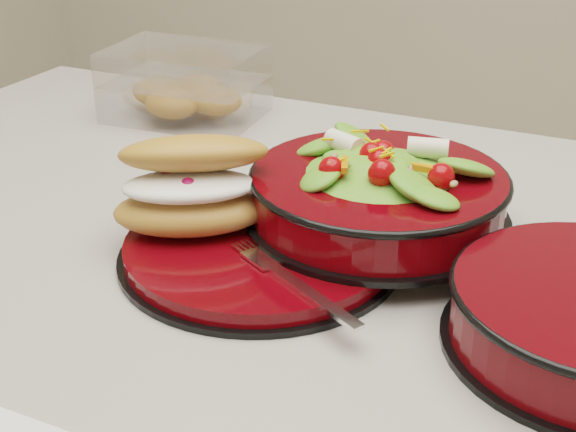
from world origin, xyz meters
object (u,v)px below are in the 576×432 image
at_px(fork, 296,284).
at_px(pastry_box, 186,86).
at_px(salad_bowl, 379,184).
at_px(croissant, 193,186).
at_px(dinner_plate, 260,250).

height_order(fork, pastry_box, pastry_box).
distance_m(salad_bowl, fork, 0.15).
bearing_deg(pastry_box, croissant, -61.96).
xyz_separation_m(salad_bowl, pastry_box, (-0.36, 0.24, -0.02)).
height_order(dinner_plate, salad_bowl, salad_bowl).
height_order(salad_bowl, fork, salad_bowl).
relative_size(fork, pastry_box, 0.67).
xyz_separation_m(dinner_plate, pastry_box, (-0.28, 0.32, 0.03)).
distance_m(dinner_plate, croissant, 0.09).
bearing_deg(salad_bowl, dinner_plate, -134.37).
height_order(dinner_plate, croissant, croissant).
xyz_separation_m(salad_bowl, fork, (-0.02, -0.15, -0.04)).
bearing_deg(dinner_plate, salad_bowl, 45.63).
relative_size(dinner_plate, fork, 1.88).
xyz_separation_m(croissant, pastry_box, (-0.21, 0.32, -0.02)).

